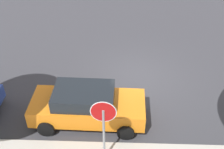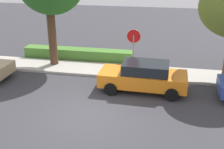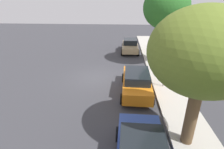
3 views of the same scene
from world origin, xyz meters
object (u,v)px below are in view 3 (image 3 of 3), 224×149
at_px(parked_car_orange, 136,82).
at_px(street_tree_mid_block, 166,8).
at_px(stop_sign, 166,62).
at_px(parked_car_tan, 130,46).
at_px(street_tree_near_corner, 203,53).

relative_size(parked_car_orange, street_tree_mid_block, 0.64).
bearing_deg(stop_sign, street_tree_mid_block, 171.97).
height_order(stop_sign, parked_car_tan, stop_sign).
height_order(street_tree_near_corner, street_tree_mid_block, street_tree_mid_block).
xyz_separation_m(parked_car_orange, street_tree_mid_block, (-5.65, 2.60, 4.20)).
xyz_separation_m(street_tree_near_corner, street_tree_mid_block, (-9.98, 0.83, 0.93)).
distance_m(stop_sign, street_tree_mid_block, 5.82).
relative_size(parked_car_tan, street_tree_near_corner, 0.74).
bearing_deg(street_tree_near_corner, stop_sign, 178.40).
bearing_deg(parked_car_orange, stop_sign, 111.80).
bearing_deg(street_tree_mid_block, parked_car_tan, -144.92).
xyz_separation_m(stop_sign, street_tree_near_corner, (5.09, -0.14, 2.17)).
distance_m(parked_car_tan, street_tree_mid_block, 6.36).
height_order(parked_car_orange, parked_car_tan, parked_car_orange).
xyz_separation_m(parked_car_orange, parked_car_tan, (-9.52, -0.12, -0.04)).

